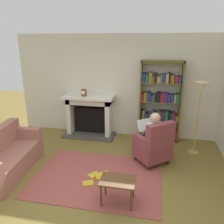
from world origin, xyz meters
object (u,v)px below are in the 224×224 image
object	(u,v)px
armchair_reading	(154,145)
sofa_floral	(6,157)
bookshelf	(160,103)
floor_lamp	(200,94)
fireplace	(90,114)
seated_reader	(151,135)
mantel_clock	(84,93)
side_table	(118,183)

from	to	relation	value
armchair_reading	sofa_floral	world-z (taller)	armchair_reading
bookshelf	floor_lamp	distance (m)	1.13
fireplace	seated_reader	xyz separation A→B (m)	(1.71, -1.18, 0.03)
mantel_clock	fireplace	bearing A→B (deg)	42.01
fireplace	bookshelf	bearing A→B (deg)	1.08
mantel_clock	sofa_floral	size ratio (longest dim) A/B	0.10
bookshelf	floor_lamp	bearing A→B (deg)	-37.80
mantel_clock	sofa_floral	world-z (taller)	mantel_clock
seated_reader	side_table	xyz separation A→B (m)	(-0.46, -1.44, -0.26)
bookshelf	mantel_clock	bearing A→B (deg)	-176.09
armchair_reading	seated_reader	xyz separation A→B (m)	(-0.08, 0.09, 0.20)
fireplace	seated_reader	bearing A→B (deg)	-34.61
bookshelf	floor_lamp	size ratio (longest dim) A/B	1.23
armchair_reading	seated_reader	bearing A→B (deg)	-90.00
mantel_clock	armchair_reading	size ratio (longest dim) A/B	0.19
mantel_clock	sofa_floral	bearing A→B (deg)	-115.20
side_table	bookshelf	bearing A→B (deg)	76.75
armchair_reading	sofa_floral	size ratio (longest dim) A/B	0.55
fireplace	bookshelf	size ratio (longest dim) A/B	0.68
fireplace	mantel_clock	bearing A→B (deg)	-137.99
armchair_reading	seated_reader	size ratio (longest dim) A/B	0.85
bookshelf	armchair_reading	xyz separation A→B (m)	(-0.09, -1.30, -0.57)
side_table	floor_lamp	xyz separation A→B (m)	(1.45, 2.02, 1.07)
seated_reader	floor_lamp	world-z (taller)	floor_lamp
fireplace	floor_lamp	size ratio (longest dim) A/B	0.83
fireplace	sofa_floral	distance (m)	2.44
seated_reader	armchair_reading	bearing A→B (deg)	90.00
sofa_floral	floor_lamp	size ratio (longest dim) A/B	1.05
sofa_floral	fireplace	bearing A→B (deg)	-31.97
bookshelf	seated_reader	world-z (taller)	bookshelf
bookshelf	seated_reader	size ratio (longest dim) A/B	1.81
mantel_clock	floor_lamp	size ratio (longest dim) A/B	0.11
seated_reader	floor_lamp	xyz separation A→B (m)	(0.99, 0.57, 0.81)
armchair_reading	seated_reader	world-z (taller)	seated_reader
bookshelf	fireplace	bearing A→B (deg)	-178.92
armchair_reading	floor_lamp	bearing A→B (deg)	176.00
seated_reader	mantel_clock	bearing A→B (deg)	-70.73
sofa_floral	side_table	size ratio (longest dim) A/B	3.14
seated_reader	sofa_floral	size ratio (longest dim) A/B	0.65
seated_reader	floor_lamp	distance (m)	1.40
side_table	floor_lamp	distance (m)	2.70
armchair_reading	floor_lamp	size ratio (longest dim) A/B	0.58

